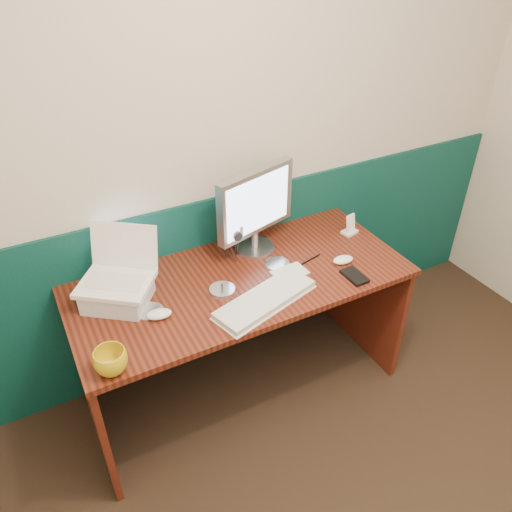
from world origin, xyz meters
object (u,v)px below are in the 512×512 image
laptop (111,262)px  monitor (255,210)px  desk (242,337)px  keyboard (265,300)px  mug (111,361)px  camcorder (232,242)px

laptop → monitor: 0.74m
desk → keyboard: size_ratio=3.29×
desk → keyboard: (0.01, -0.21, 0.39)m
monitor → desk: bearing=-148.5°
keyboard → desk: bearing=77.9°
mug → camcorder: 0.86m
keyboard → monitor: bearing=52.1°
laptop → monitor: bearing=44.3°
keyboard → camcorder: size_ratio=2.59×
mug → camcorder: bearing=32.5°
monitor → keyboard: monitor is taller
monitor → mug: size_ratio=3.55×
keyboard → mug: size_ratio=3.81×
desk → mug: bearing=-157.2°
monitor → keyboard: 0.48m
monitor → keyboard: bearing=-127.9°
desk → monitor: monitor is taller
laptop → mug: 0.44m
laptop → mug: (-0.13, -0.38, -0.17)m
keyboard → camcorder: bearing=70.5°
desk → camcorder: camcorder is taller
desk → laptop: size_ratio=5.27×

